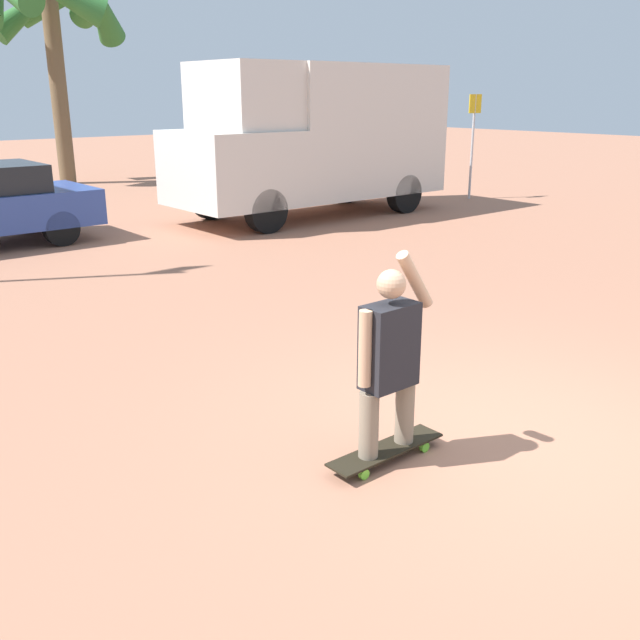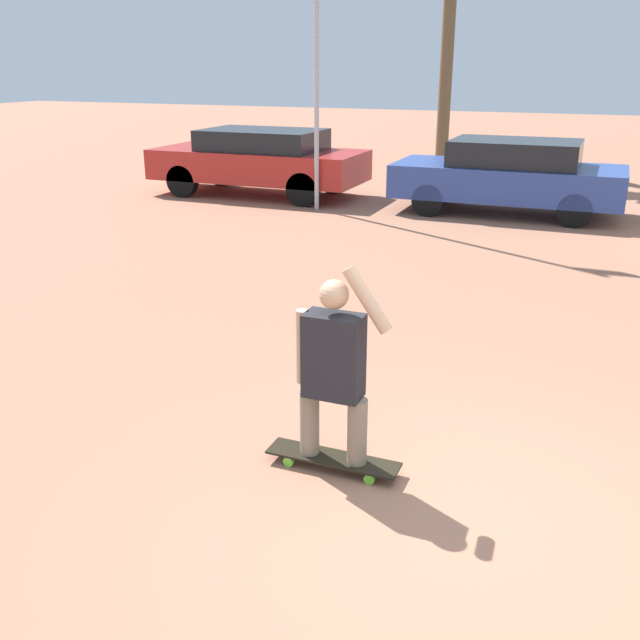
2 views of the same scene
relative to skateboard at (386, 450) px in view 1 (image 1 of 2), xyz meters
name	(u,v)px [view 1 (image 1 of 2)]	position (x,y,z in m)	size (l,w,h in m)	color
ground_plane	(510,438)	(0.98, -0.38, -0.08)	(80.00, 80.00, 0.00)	#A36B51
skateboard	(386,450)	(0.00, 0.00, 0.00)	(0.97, 0.23, 0.09)	black
person_skateboarder	(389,354)	(0.00, 0.00, 0.75)	(0.68, 0.22, 1.44)	gray
camper_van	(316,135)	(6.53, 8.70, 1.61)	(6.06, 2.25, 3.11)	black
palm_tree_near_van	(50,4)	(4.63, 17.86, 4.79)	(4.39, 4.36, 6.07)	brown
street_sign	(473,133)	(11.09, 8.16, 1.53)	(0.44, 0.06, 2.51)	#B7B7BC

